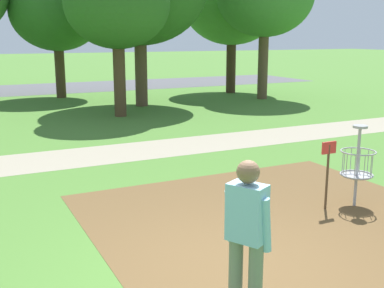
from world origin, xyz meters
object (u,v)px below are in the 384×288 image
at_px(disc_golf_basket, 354,163).
at_px(tree_mid_left, 57,12).
at_px(tree_near_right, 232,2).
at_px(player_foreground_watching, 247,236).
at_px(frisbee_mid_grass, 252,169).
at_px(tree_far_right, 117,4).

relative_size(disc_golf_basket, tree_mid_left, 0.24).
relative_size(disc_golf_basket, tree_near_right, 0.21).
distance_m(disc_golf_basket, tree_mid_left, 17.54).
bearing_deg(tree_mid_left, player_foreground_watching, -96.18).
height_order(player_foreground_watching, frisbee_mid_grass, player_foreground_watching).
relative_size(player_foreground_watching, tree_mid_left, 0.30).
bearing_deg(player_foreground_watching, tree_near_right, 59.68).
relative_size(frisbee_mid_grass, tree_mid_left, 0.04).
distance_m(disc_golf_basket, tree_near_right, 17.22).
xyz_separation_m(tree_near_right, tree_far_right, (-7.35, -4.62, -0.57)).
relative_size(player_foreground_watching, tree_near_right, 0.26).
xyz_separation_m(disc_golf_basket, tree_near_right, (6.76, 15.40, 3.71)).
height_order(frisbee_mid_grass, tree_mid_left, tree_mid_left).
height_order(disc_golf_basket, tree_far_right, tree_far_right).
bearing_deg(tree_near_right, frisbee_mid_grass, -118.86).
bearing_deg(tree_far_right, tree_near_right, 32.15).
bearing_deg(disc_golf_basket, frisbee_mid_grass, 95.75).
xyz_separation_m(disc_golf_basket, tree_mid_left, (-1.41, 17.20, 3.16)).
xyz_separation_m(player_foreground_watching, tree_near_right, (10.26, 17.55, 3.50)).
height_order(tree_near_right, tree_mid_left, tree_near_right).
bearing_deg(frisbee_mid_grass, tree_mid_left, 94.48).
height_order(disc_golf_basket, frisbee_mid_grass, disc_golf_basket).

